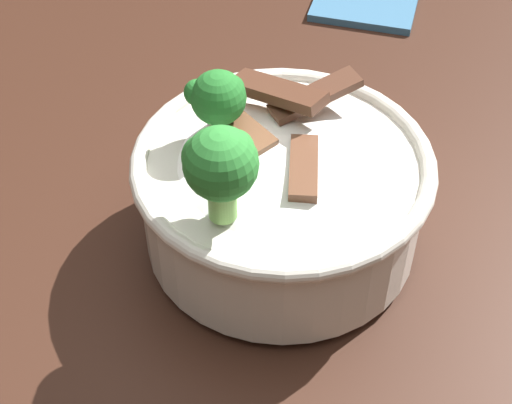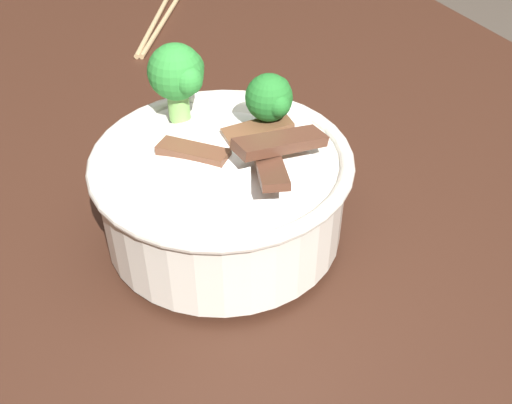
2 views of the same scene
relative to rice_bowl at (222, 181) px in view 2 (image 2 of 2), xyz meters
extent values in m
cube|color=#381E14|center=(-0.03, 0.07, -0.08)|extent=(1.56, 0.88, 0.04)
cube|color=#381E14|center=(-0.74, 0.44, -0.46)|extent=(0.07, 0.07, 0.73)
cylinder|color=silver|center=(0.00, 0.00, -0.05)|extent=(0.08, 0.08, 0.01)
cylinder|color=silver|center=(0.00, 0.00, -0.01)|extent=(0.20, 0.20, 0.07)
torus|color=silver|center=(0.00, 0.00, 0.02)|extent=(0.21, 0.21, 0.01)
ellipsoid|color=white|center=(0.00, 0.00, 0.01)|extent=(0.17, 0.17, 0.05)
cube|color=brown|center=(-0.01, 0.03, 0.04)|extent=(0.02, 0.06, 0.01)
cube|color=brown|center=(0.00, -0.02, 0.03)|extent=(0.05, 0.05, 0.01)
cube|color=#563323|center=(0.03, 0.04, 0.05)|extent=(0.03, 0.08, 0.02)
cube|color=#563323|center=(0.05, 0.02, 0.04)|extent=(0.07, 0.04, 0.02)
cylinder|color=#7AB256|center=(-0.06, -0.01, 0.04)|extent=(0.02, 0.02, 0.03)
sphere|color=#2D8433|center=(-0.06, -0.01, 0.07)|extent=(0.05, 0.05, 0.05)
sphere|color=#2D8433|center=(-0.05, -0.01, 0.07)|extent=(0.02, 0.02, 0.02)
sphere|color=#2D8433|center=(-0.07, 0.00, 0.07)|extent=(0.03, 0.03, 0.03)
cylinder|color=#6BA84C|center=(-0.01, 0.05, 0.04)|extent=(0.01, 0.01, 0.02)
sphere|color=#237028|center=(-0.01, 0.05, 0.06)|extent=(0.04, 0.04, 0.04)
sphere|color=#237028|center=(0.00, 0.05, 0.06)|extent=(0.02, 0.02, 0.02)
sphere|color=#237028|center=(-0.02, 0.06, 0.06)|extent=(0.02, 0.02, 0.02)
cylinder|color=tan|center=(-0.45, 0.08, -0.05)|extent=(0.19, 0.11, 0.01)
cylinder|color=tan|center=(-0.45, 0.09, -0.05)|extent=(0.19, 0.12, 0.01)
camera|label=1|loc=(-0.29, -0.27, 0.39)|focal=55.28mm
camera|label=2|loc=(0.37, -0.14, 0.30)|focal=42.46mm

